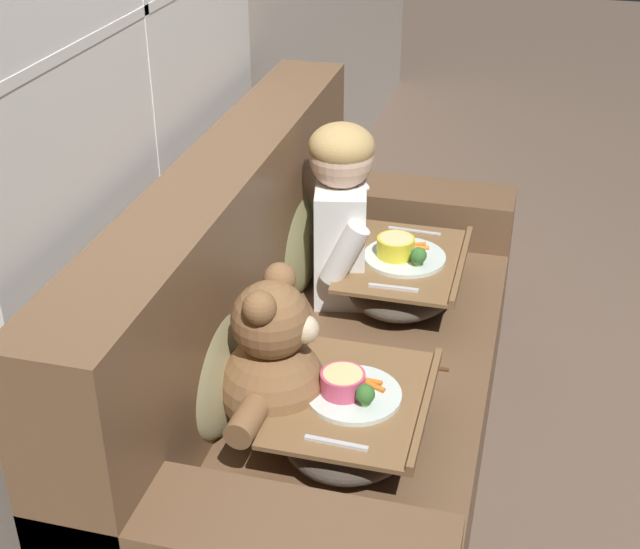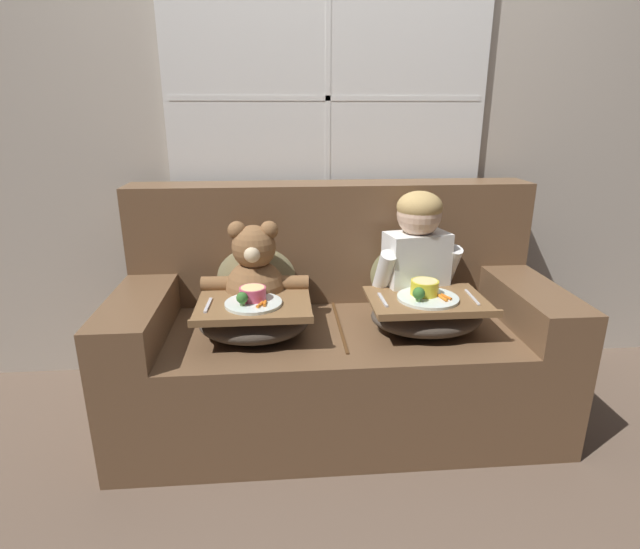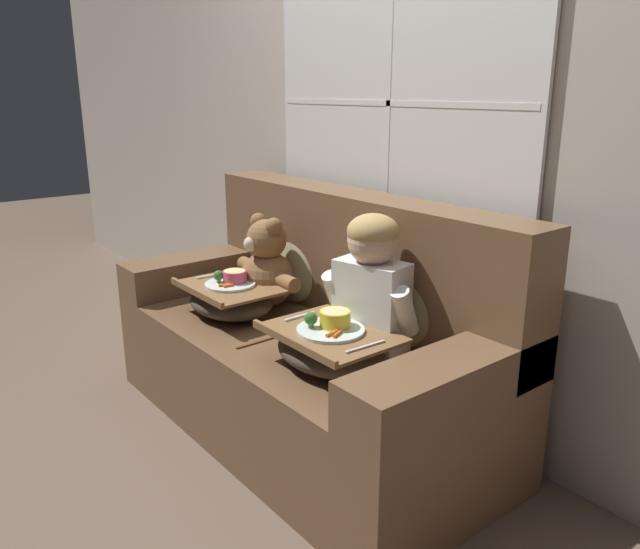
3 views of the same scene
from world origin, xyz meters
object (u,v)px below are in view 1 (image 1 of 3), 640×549
(throw_pillow_behind_child, at_px, (291,230))
(child_figure, at_px, (341,203))
(throw_pillow_behind_teddy, at_px, (210,357))
(couch, at_px, (313,379))
(lap_tray_child, at_px, (404,276))
(lap_tray_teddy, at_px, (353,417))
(teddy_bear, at_px, (275,369))

(throw_pillow_behind_child, xyz_separation_m, child_figure, (0.00, -0.16, 0.11))
(throw_pillow_behind_child, distance_m, throw_pillow_behind_teddy, 0.70)
(couch, xyz_separation_m, lap_tray_child, (0.35, -0.19, 0.17))
(couch, distance_m, child_figure, 0.53)
(couch, distance_m, lap_tray_teddy, 0.44)
(throw_pillow_behind_child, bearing_deg, couch, -155.15)
(throw_pillow_behind_child, xyz_separation_m, throw_pillow_behind_teddy, (-0.70, -0.00, 0.00))
(couch, xyz_separation_m, child_figure, (0.35, 0.01, 0.40))
(couch, distance_m, teddy_bear, 0.45)
(lap_tray_child, bearing_deg, child_figure, 89.78)
(child_figure, xyz_separation_m, lap_tray_teddy, (-0.70, -0.20, -0.22))
(throw_pillow_behind_child, xyz_separation_m, lap_tray_teddy, (-0.70, -0.36, -0.11))
(throw_pillow_behind_teddy, bearing_deg, teddy_bear, -90.09)
(couch, relative_size, lap_tray_child, 3.88)
(throw_pillow_behind_teddy, xyz_separation_m, lap_tray_teddy, (-0.00, -0.36, -0.11))
(lap_tray_teddy, bearing_deg, child_figure, 15.76)
(throw_pillow_behind_child, bearing_deg, lap_tray_teddy, -153.13)
(child_figure, bearing_deg, throw_pillow_behind_child, 90.07)
(throw_pillow_behind_child, xyz_separation_m, lap_tray_child, (-0.00, -0.36, -0.11))
(throw_pillow_behind_child, relative_size, teddy_bear, 0.89)
(couch, xyz_separation_m, throw_pillow_behind_teddy, (-0.35, 0.16, 0.29))
(throw_pillow_behind_child, height_order, lap_tray_child, throw_pillow_behind_child)
(couch, height_order, child_figure, couch)
(throw_pillow_behind_teddy, height_order, child_figure, child_figure)
(throw_pillow_behind_teddy, bearing_deg, child_figure, -12.64)
(throw_pillow_behind_teddy, bearing_deg, couch, -24.85)
(couch, relative_size, throw_pillow_behind_child, 4.49)
(couch, xyz_separation_m, lap_tray_teddy, (-0.35, -0.19, 0.17))
(teddy_bear, bearing_deg, throw_pillow_behind_child, 13.03)
(throw_pillow_behind_teddy, relative_size, lap_tray_child, 0.87)
(couch, height_order, lap_tray_teddy, couch)
(couch, relative_size, child_figure, 3.39)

